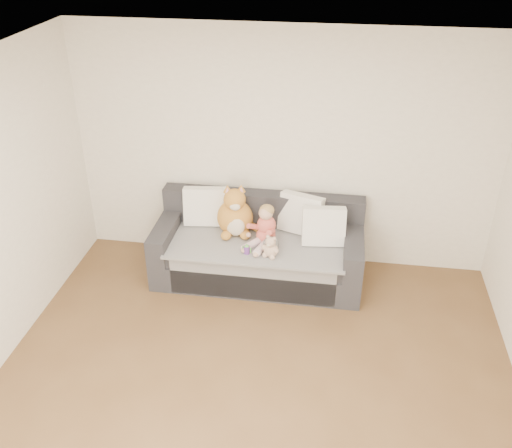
{
  "coord_description": "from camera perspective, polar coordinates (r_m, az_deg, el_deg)",
  "views": [
    {
      "loc": [
        0.56,
        -3.06,
        3.64
      ],
      "look_at": [
        -0.19,
        1.87,
        0.75
      ],
      "focal_mm": 40.0,
      "sensor_mm": 36.0,
      "label": 1
    }
  ],
  "objects": [
    {
      "name": "sippy_cup",
      "position": [
        5.78,
        -0.93,
        -2.47
      ],
      "size": [
        0.1,
        0.08,
        0.11
      ],
      "rotation": [
        0.0,
        0.0,
        -0.35
      ],
      "color": "#6C3693",
      "rests_on": "sofa"
    },
    {
      "name": "sofa",
      "position": [
        6.15,
        0.27,
        -2.67
      ],
      "size": [
        2.2,
        0.94,
        0.85
      ],
      "color": "#2B2B31",
      "rests_on": "ground"
    },
    {
      "name": "plush_cat",
      "position": [
        6.06,
        -2.09,
        0.89
      ],
      "size": [
        0.47,
        0.45,
        0.59
      ],
      "rotation": [
        0.0,
        0.0,
        0.21
      ],
      "color": "#BD792A",
      "rests_on": "sofa"
    },
    {
      "name": "cushion_left",
      "position": [
        6.26,
        -5.13,
        1.78
      ],
      "size": [
        0.48,
        0.26,
        0.44
      ],
      "rotation": [
        0.0,
        0.0,
        0.13
      ],
      "color": "white",
      "rests_on": "sofa"
    },
    {
      "name": "teddy_bear",
      "position": [
        5.71,
        1.46,
        -2.44
      ],
      "size": [
        0.18,
        0.15,
        0.24
      ],
      "rotation": [
        0.0,
        0.0,
        -0.37
      ],
      "color": "beige",
      "rests_on": "sofa"
    },
    {
      "name": "cushion_right_back",
      "position": [
        6.1,
        4.51,
        1.02
      ],
      "size": [
        0.51,
        0.35,
        0.44
      ],
      "rotation": [
        0.0,
        0.0,
        -0.34
      ],
      "color": "white",
      "rests_on": "sofa"
    },
    {
      "name": "plush_cow",
      "position": [
        5.81,
        1.47,
        -2.01
      ],
      "size": [
        0.16,
        0.24,
        0.2
      ],
      "rotation": [
        0.0,
        0.0,
        0.15
      ],
      "color": "white",
      "rests_on": "sofa"
    },
    {
      "name": "room_shell",
      "position": [
        4.23,
        -0.37,
        -3.49
      ],
      "size": [
        5.0,
        5.0,
        5.0
      ],
      "color": "brown",
      "rests_on": "ground"
    },
    {
      "name": "toddler",
      "position": [
        5.89,
        0.85,
        -0.38
      ],
      "size": [
        0.33,
        0.44,
        0.44
      ],
      "rotation": [
        0.0,
        0.0,
        -0.43
      ],
      "color": "#ED6153",
      "rests_on": "sofa"
    },
    {
      "name": "cushion_right_front",
      "position": [
        5.92,
        6.79,
        -0.21
      ],
      "size": [
        0.46,
        0.25,
        0.42
      ],
      "rotation": [
        0.0,
        0.0,
        0.11
      ],
      "color": "white",
      "rests_on": "sofa"
    }
  ]
}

